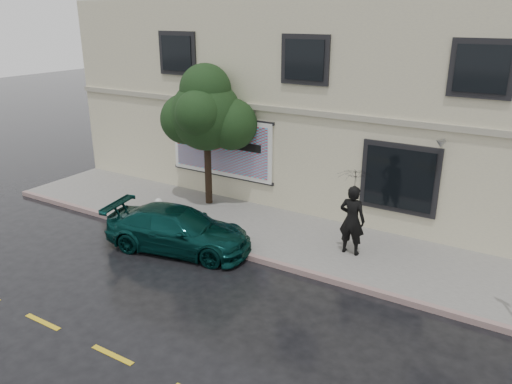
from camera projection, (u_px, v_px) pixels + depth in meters
The scene contains 11 objects.
ground at pixel (214, 281), 12.92m from camera, with size 90.00×90.00×0.00m, color black.
sidewalk at pixel (275, 233), 15.50m from camera, with size 20.00×3.50×0.15m, color gray.
curb at pixel (245, 255), 14.10m from camera, with size 20.00×0.18×0.16m, color slate.
road_marking at pixel (113, 355), 10.10m from camera, with size 19.00×0.12×0.01m, color gold.
building at pixel (350, 98), 18.96m from camera, with size 20.00×8.12×7.00m.
billboard at pixel (221, 147), 17.74m from camera, with size 4.30×0.16×2.20m.
car at pixel (178, 230), 14.44m from camera, with size 1.91×4.32×1.26m, color #08322F.
pedestrian at pixel (352, 220), 13.76m from camera, with size 0.73×0.48×2.01m, color black.
umbrella at pixel (355, 172), 13.29m from camera, with size 1.03×1.03×0.76m, color black.
street_tree at pixel (206, 115), 16.77m from camera, with size 2.41×2.41×4.36m.
fire_hydrant at pixel (159, 212), 15.85m from camera, with size 0.36×0.34×0.88m.
Camera 1 is at (6.86, -9.15, 6.53)m, focal length 35.00 mm.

